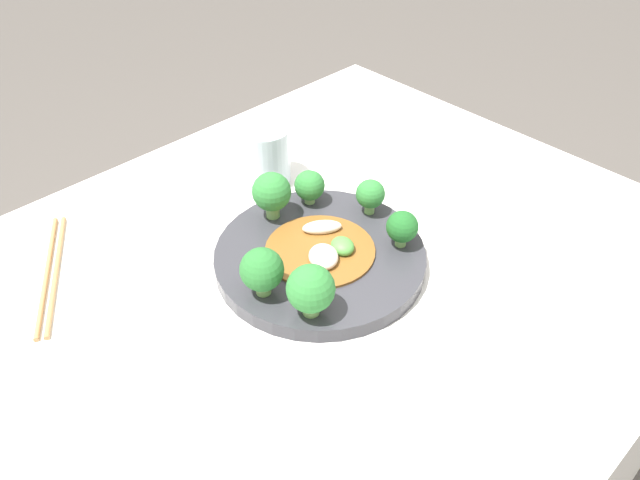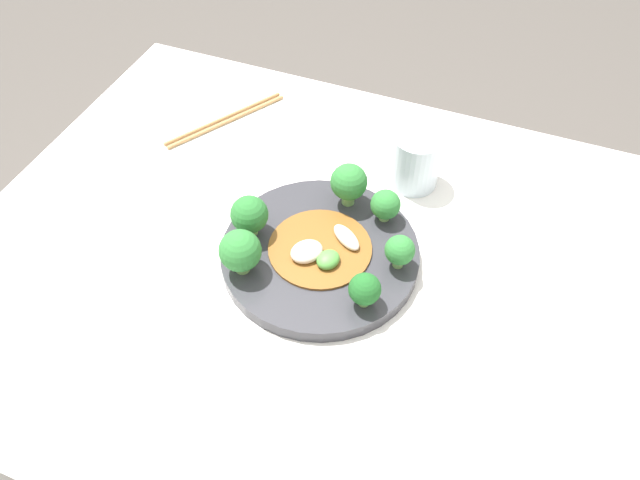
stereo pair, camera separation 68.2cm
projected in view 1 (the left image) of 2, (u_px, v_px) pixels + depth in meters
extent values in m
cube|color=silver|center=(318.00, 431.00, 1.10)|extent=(1.05, 0.85, 0.78)
cylinder|color=#333338|center=(320.00, 257.00, 0.86)|extent=(0.29, 0.29, 0.02)
cylinder|color=#7AAD5B|center=(401.00, 241.00, 0.86)|extent=(0.02, 0.02, 0.01)
sphere|color=#1E5B23|center=(402.00, 227.00, 0.84)|extent=(0.04, 0.04, 0.04)
cylinder|color=#7AAD5B|center=(369.00, 208.00, 0.91)|extent=(0.01, 0.01, 0.02)
sphere|color=#2D7533|center=(370.00, 194.00, 0.90)|extent=(0.04, 0.04, 0.04)
cylinder|color=#7AAD5B|center=(273.00, 210.00, 0.91)|extent=(0.02, 0.02, 0.02)
sphere|color=#2D7533|center=(272.00, 192.00, 0.88)|extent=(0.06, 0.06, 0.06)
cylinder|color=#7AAD5B|center=(311.00, 308.00, 0.76)|extent=(0.02, 0.02, 0.02)
sphere|color=#2D7533|center=(311.00, 289.00, 0.74)|extent=(0.06, 0.06, 0.06)
cylinder|color=#7AAD5B|center=(266.00, 289.00, 0.78)|extent=(0.02, 0.02, 0.02)
sphere|color=#286B2D|center=(264.00, 271.00, 0.76)|extent=(0.06, 0.06, 0.06)
cylinder|color=#89B76B|center=(310.00, 199.00, 0.94)|extent=(0.02, 0.02, 0.01)
sphere|color=#2D7533|center=(310.00, 185.00, 0.92)|extent=(0.05, 0.05, 0.05)
cylinder|color=brown|center=(320.00, 250.00, 0.85)|extent=(0.15, 0.15, 0.00)
ellipsoid|color=beige|center=(321.00, 258.00, 0.83)|extent=(0.06, 0.06, 0.02)
ellipsoid|color=#4C933D|center=(343.00, 246.00, 0.84)|extent=(0.04, 0.04, 0.02)
ellipsoid|color=beige|center=(322.00, 227.00, 0.88)|extent=(0.06, 0.05, 0.02)
cylinder|color=silver|center=(266.00, 155.00, 1.00)|extent=(0.08, 0.08, 0.09)
cylinder|color=#AD7F4C|center=(47.00, 273.00, 0.85)|extent=(0.13, 0.21, 0.01)
cylinder|color=#AD7F4C|center=(56.00, 272.00, 0.85)|extent=(0.13, 0.21, 0.01)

